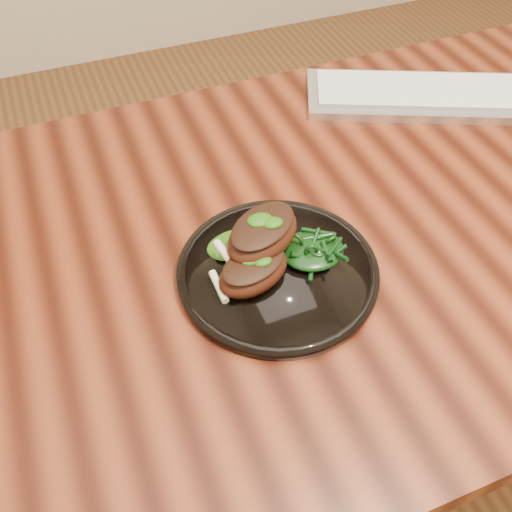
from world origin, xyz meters
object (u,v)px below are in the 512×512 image
Objects in this scene: greens_heap at (313,247)px; keyboard at (444,95)px; lamb_chop_front at (253,270)px; desk at (415,230)px; plate at (278,271)px.

greens_heap is 0.17× the size of keyboard.
lamb_chop_front is at bearing -171.08° from greens_heap.
desk is at bearing 16.37° from greens_heap.
lamb_chop_front reaches higher than greens_heap.
plate is at bearing -148.37° from keyboard.
plate is 0.52× the size of keyboard.
keyboard is (0.48, 0.28, -0.03)m from lamb_chop_front.
lamb_chop_front is (-0.04, -0.01, 0.03)m from plate.
plate is 0.52m from keyboard.
desk is 6.06× the size of plate.
keyboard is (0.44, 0.27, 0.00)m from plate.
lamb_chop_front is 0.56m from keyboard.
plate is 2.25× the size of lamb_chop_front.
plate is 0.05m from lamb_chop_front.
desk is at bearing -129.62° from keyboard.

